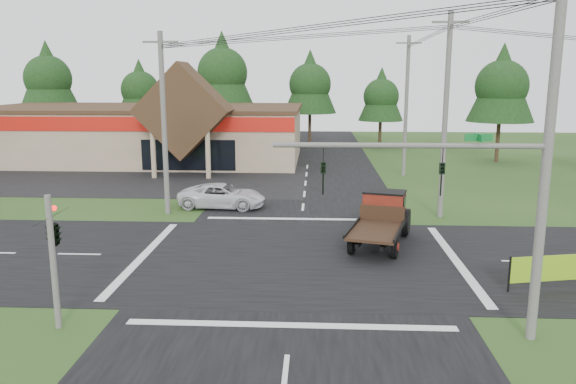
{
  "coord_description": "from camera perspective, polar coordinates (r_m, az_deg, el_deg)",
  "views": [
    {
      "loc": [
        0.78,
        -24.04,
        7.97
      ],
      "look_at": [
        -0.63,
        4.03,
        2.2
      ],
      "focal_mm": 35.0,
      "sensor_mm": 36.0,
      "label": 1
    }
  ],
  "objects": [
    {
      "name": "traffic_signal_mast",
      "position": [
        17.65,
        19.41,
        -0.66
      ],
      "size": [
        8.12,
        0.24,
        7.0
      ],
      "color": "#595651",
      "rests_on": "ground"
    },
    {
      "name": "road_ew",
      "position": [
        25.33,
        0.98,
        -6.71
      ],
      "size": [
        120.0,
        12.0,
        0.02
      ],
      "primitive_type": "cube",
      "color": "black",
      "rests_on": "ground"
    },
    {
      "name": "tree_row_e",
      "position": [
        64.47,
        9.45,
        9.73
      ],
      "size": [
        5.04,
        5.04,
        9.09
      ],
      "color": "#332316",
      "rests_on": "ground"
    },
    {
      "name": "utility_pole_nr",
      "position": [
        18.0,
        24.81,
        3.08
      ],
      "size": [
        2.0,
        0.3,
        11.0
      ],
      "color": "#595651",
      "rests_on": "ground"
    },
    {
      "name": "utility_pole_n",
      "position": [
        46.65,
        11.92,
        8.62
      ],
      "size": [
        2.0,
        0.3,
        11.2
      ],
      "color": "#595651",
      "rests_on": "ground"
    },
    {
      "name": "tree_side_ne",
      "position": [
        56.72,
        20.91,
        10.26
      ],
      "size": [
        6.16,
        6.16,
        11.11
      ],
      "color": "#332316",
      "rests_on": "ground"
    },
    {
      "name": "tree_row_a",
      "position": [
        71.05,
        -23.22,
        10.75
      ],
      "size": [
        6.72,
        6.72,
        12.12
      ],
      "color": "#332316",
      "rests_on": "ground"
    },
    {
      "name": "utility_pole_nw",
      "position": [
        33.32,
        -12.49,
        6.89
      ],
      "size": [
        2.0,
        0.3,
        10.5
      ],
      "color": "#595651",
      "rests_on": "ground"
    },
    {
      "name": "roadside_banner",
      "position": [
        23.9,
        25.78,
        -7.29
      ],
      "size": [
        4.08,
        0.99,
        1.42
      ],
      "primitive_type": null,
      "rotation": [
        0.0,
        0.0,
        0.21
      ],
      "color": "#7AB317",
      "rests_on": "ground"
    },
    {
      "name": "road_ns",
      "position": [
        25.33,
        0.98,
        -6.71
      ],
      "size": [
        12.0,
        120.0,
        0.02
      ],
      "primitive_type": "cube",
      "color": "black",
      "rests_on": "ground"
    },
    {
      "name": "parking_apron",
      "position": [
        46.19,
        -15.83,
        1.24
      ],
      "size": [
        28.0,
        14.0,
        0.02
      ],
      "primitive_type": "cube",
      "color": "black",
      "rests_on": "ground"
    },
    {
      "name": "tree_row_d",
      "position": [
        66.04,
        2.25,
        11.08
      ],
      "size": [
        6.16,
        6.16,
        11.11
      ],
      "color": "#332316",
      "rests_on": "ground"
    },
    {
      "name": "tree_row_c",
      "position": [
        65.93,
        -6.68,
        12.18
      ],
      "size": [
        7.28,
        7.28,
        13.13
      ],
      "color": "#332316",
      "rests_on": "ground"
    },
    {
      "name": "white_pickup",
      "position": [
        35.04,
        -6.71,
        -0.39
      ],
      "size": [
        5.47,
        2.79,
        1.48
      ],
      "primitive_type": "imported",
      "rotation": [
        0.0,
        0.0,
        1.51
      ],
      "color": "silver",
      "rests_on": "ground"
    },
    {
      "name": "cvs_building",
      "position": [
        56.32,
        -14.22,
        5.96
      ],
      "size": [
        30.4,
        18.2,
        9.19
      ],
      "color": "#9B8769",
      "rests_on": "ground"
    },
    {
      "name": "tree_row_b",
      "position": [
        69.24,
        -14.82,
        10.18
      ],
      "size": [
        5.6,
        5.6,
        10.1
      ],
      "color": "#332316",
      "rests_on": "ground"
    },
    {
      "name": "antique_flatbed_truck",
      "position": [
        27.22,
        9.33,
        -2.85
      ],
      "size": [
        3.79,
        6.36,
        2.5
      ],
      "primitive_type": null,
      "rotation": [
        0.0,
        0.0,
        -0.27
      ],
      "color": "#5C180D",
      "rests_on": "ground"
    },
    {
      "name": "utility_pole_ne",
      "position": [
        32.91,
        15.69,
        7.55
      ],
      "size": [
        2.0,
        0.3,
        11.5
      ],
      "color": "#595651",
      "rests_on": "ground"
    },
    {
      "name": "traffic_signal_corner",
      "position": [
        19.18,
        -22.82,
        -2.74
      ],
      "size": [
        0.53,
        2.48,
        4.4
      ],
      "color": "#595651",
      "rests_on": "ground"
    },
    {
      "name": "ground",
      "position": [
        25.34,
        0.98,
        -6.74
      ],
      "size": [
        120.0,
        120.0,
        0.0
      ],
      "primitive_type": "plane",
      "color": "#254217",
      "rests_on": "ground"
    }
  ]
}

